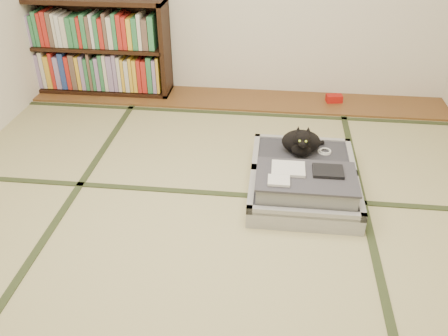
# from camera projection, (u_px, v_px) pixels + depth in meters

# --- Properties ---
(floor) EXTENTS (4.50, 4.50, 0.00)m
(floor) POSITION_uv_depth(u_px,v_px,m) (210.00, 230.00, 2.99)
(floor) COLOR tan
(floor) RESTS_ON ground
(wood_strip) EXTENTS (4.00, 0.50, 0.02)m
(wood_strip) POSITION_uv_depth(u_px,v_px,m) (238.00, 99.00, 4.66)
(wood_strip) COLOR brown
(wood_strip) RESTS_ON ground
(red_item) EXTENTS (0.16, 0.11, 0.07)m
(red_item) POSITION_uv_depth(u_px,v_px,m) (334.00, 98.00, 4.57)
(red_item) COLOR #A8130D
(red_item) RESTS_ON wood_strip
(tatami_borders) EXTENTS (4.00, 4.50, 0.01)m
(tatami_borders) POSITION_uv_depth(u_px,v_px,m) (219.00, 186.00, 3.40)
(tatami_borders) COLOR #2D381E
(tatami_borders) RESTS_ON ground
(bookcase) EXTENTS (1.45, 0.33, 0.93)m
(bookcase) POSITION_uv_depth(u_px,v_px,m) (95.00, 48.00, 4.62)
(bookcase) COLOR black
(bookcase) RESTS_ON wood_strip
(suitcase) EXTENTS (0.74, 0.98, 0.29)m
(suitcase) POSITION_uv_depth(u_px,v_px,m) (303.00, 180.00, 3.29)
(suitcase) COLOR #9F9EA3
(suitcase) RESTS_ON floor
(cat) EXTENTS (0.33, 0.33, 0.26)m
(cat) POSITION_uv_depth(u_px,v_px,m) (301.00, 142.00, 3.46)
(cat) COLOR black
(cat) RESTS_ON suitcase
(cable_coil) EXTENTS (0.10, 0.10, 0.02)m
(cable_coil) POSITION_uv_depth(u_px,v_px,m) (325.00, 151.00, 3.52)
(cable_coil) COLOR white
(cable_coil) RESTS_ON suitcase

